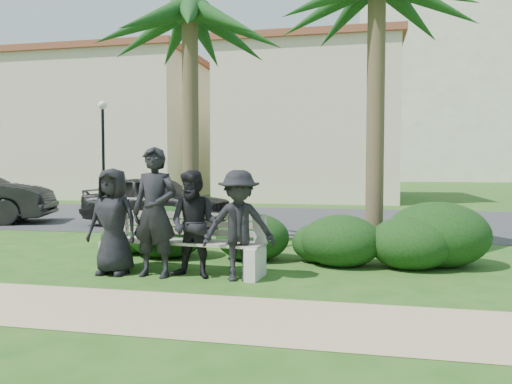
% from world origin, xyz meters
% --- Properties ---
extents(ground, '(160.00, 160.00, 0.00)m').
position_xyz_m(ground, '(0.00, 0.00, 0.00)').
color(ground, '#225117').
rests_on(ground, ground).
extents(footpath, '(30.00, 1.60, 0.01)m').
position_xyz_m(footpath, '(0.00, -1.80, 0.00)').
color(footpath, tan).
rests_on(footpath, ground).
extents(asphalt_street, '(160.00, 8.00, 0.01)m').
position_xyz_m(asphalt_street, '(0.00, 8.00, 0.00)').
color(asphalt_street, '#2D2D30').
rests_on(asphalt_street, ground).
extents(stucco_bldg_left, '(10.40, 8.40, 7.30)m').
position_xyz_m(stucco_bldg_left, '(-12.00, 18.00, 3.66)').
color(stucco_bldg_left, beige).
rests_on(stucco_bldg_left, ground).
extents(stucco_bldg_right, '(8.40, 8.40, 7.30)m').
position_xyz_m(stucco_bldg_right, '(-1.00, 18.00, 3.66)').
color(stucco_bldg_right, beige).
rests_on(stucco_bldg_right, ground).
extents(hotel_tower, '(26.00, 18.00, 37.30)m').
position_xyz_m(hotel_tower, '(14.00, 55.00, 13.41)').
color(hotel_tower, beige).
rests_on(hotel_tower, ground).
extents(street_lamp, '(0.36, 0.36, 4.29)m').
position_xyz_m(street_lamp, '(-9.00, 12.00, 2.94)').
color(street_lamp, black).
rests_on(street_lamp, ground).
extents(park_bench, '(2.54, 0.78, 0.87)m').
position_xyz_m(park_bench, '(-1.11, 0.18, 0.39)').
color(park_bench, gray).
rests_on(park_bench, ground).
extents(man_a, '(0.78, 0.51, 1.58)m').
position_xyz_m(man_a, '(-2.08, -0.12, 0.79)').
color(man_a, black).
rests_on(man_a, ground).
extents(man_b, '(0.72, 0.50, 1.89)m').
position_xyz_m(man_b, '(-1.41, -0.15, 0.94)').
color(man_b, black).
rests_on(man_b, ground).
extents(man_c, '(0.83, 0.69, 1.55)m').
position_xyz_m(man_c, '(-0.83, -0.10, 0.78)').
color(man_c, black).
rests_on(man_c, ground).
extents(man_d, '(1.13, 0.84, 1.56)m').
position_xyz_m(man_d, '(-0.15, -0.13, 0.78)').
color(man_d, black).
rests_on(man_d, ground).
extents(hedge_a, '(0.98, 0.81, 0.64)m').
position_xyz_m(hedge_a, '(-2.69, 1.52, 0.32)').
color(hedge_a, black).
rests_on(hedge_a, ground).
extents(hedge_b, '(1.43, 1.18, 0.93)m').
position_xyz_m(hedge_b, '(-1.87, 1.38, 0.47)').
color(hedge_b, black).
rests_on(hedge_b, ground).
extents(hedge_c, '(1.28, 1.05, 0.83)m').
position_xyz_m(hedge_c, '(-0.31, 1.44, 0.42)').
color(hedge_c, black).
rests_on(hedge_c, ground).
extents(hedge_d, '(1.05, 0.87, 0.69)m').
position_xyz_m(hedge_d, '(0.90, 1.47, 0.34)').
color(hedge_d, black).
rests_on(hedge_d, ground).
extents(hedge_e, '(1.31, 1.08, 0.85)m').
position_xyz_m(hedge_e, '(1.21, 1.24, 0.43)').
color(hedge_e, black).
rests_on(hedge_e, ground).
extents(hedge_f, '(1.65, 1.36, 1.07)m').
position_xyz_m(hedge_f, '(2.73, 1.56, 0.54)').
color(hedge_f, black).
rests_on(hedge_f, ground).
extents(hedge_extra, '(1.31, 1.08, 0.85)m').
position_xyz_m(hedge_extra, '(2.28, 1.24, 0.43)').
color(hedge_extra, black).
rests_on(hedge_extra, ground).
extents(palm_left, '(3.00, 3.00, 5.53)m').
position_xyz_m(palm_left, '(-1.80, 2.52, 4.57)').
color(palm_left, brown).
rests_on(palm_left, ground).
extents(car_a, '(4.04, 1.71, 1.36)m').
position_xyz_m(car_a, '(-3.86, 5.62, 0.68)').
color(car_a, black).
rests_on(car_a, ground).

